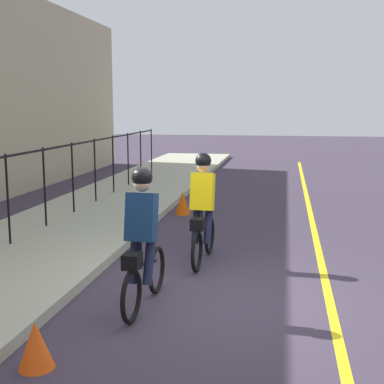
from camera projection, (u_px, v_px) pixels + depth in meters
ground_plane at (208, 300)px, 7.07m from camera, size 80.00×80.00×0.00m
lane_line_centre at (331, 308)px, 6.79m from camera, size 36.00×0.12×0.01m
cyclist_lead at (142, 240)px, 6.61m from camera, size 1.71×0.38×1.83m
cyclist_follow at (203, 209)px, 8.55m from camera, size 1.71×0.38×1.83m
traffic_cone_near at (36, 345)px, 5.20m from camera, size 0.36×0.36×0.48m
traffic_cone_far at (183, 203)px, 12.60m from camera, size 0.36×0.36×0.57m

